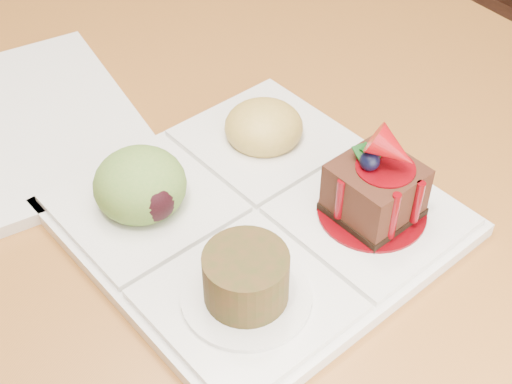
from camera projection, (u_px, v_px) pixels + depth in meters
dining_table at (62, 144)px, 0.77m from camera, size 1.00×1.80×0.75m
sampler_plate at (251, 203)px, 0.58m from camera, size 0.30×0.30×0.11m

